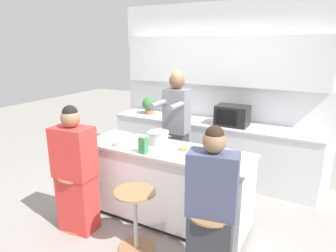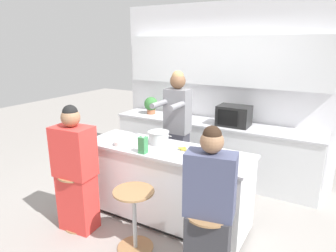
% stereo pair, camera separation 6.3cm
% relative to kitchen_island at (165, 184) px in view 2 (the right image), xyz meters
% --- Properties ---
extents(ground_plane, '(16.00, 16.00, 0.00)m').
position_rel_kitchen_island_xyz_m(ground_plane, '(0.00, 0.00, -0.47)').
color(ground_plane, gray).
extents(wall_back, '(3.50, 0.22, 2.70)m').
position_rel_kitchen_island_xyz_m(wall_back, '(0.00, 1.75, 1.08)').
color(wall_back, white).
rests_on(wall_back, ground_plane).
extents(back_counter, '(3.25, 0.61, 0.90)m').
position_rel_kitchen_island_xyz_m(back_counter, '(0.00, 1.46, -0.02)').
color(back_counter, silver).
rests_on(back_counter, ground_plane).
extents(kitchen_island, '(2.02, 0.66, 0.92)m').
position_rel_kitchen_island_xyz_m(kitchen_island, '(0.00, 0.00, 0.00)').
color(kitchen_island, black).
rests_on(kitchen_island, ground_plane).
extents(bar_stool_leftmost, '(0.42, 0.42, 0.67)m').
position_rel_kitchen_island_xyz_m(bar_stool_leftmost, '(-0.81, -0.61, -0.07)').
color(bar_stool_leftmost, '#997047').
rests_on(bar_stool_leftmost, ground_plane).
extents(bar_stool_center, '(0.42, 0.42, 0.67)m').
position_rel_kitchen_island_xyz_m(bar_stool_center, '(0.00, -0.63, -0.07)').
color(bar_stool_center, '#997047').
rests_on(bar_stool_center, ground_plane).
extents(bar_stool_rightmost, '(0.42, 0.42, 0.67)m').
position_rel_kitchen_island_xyz_m(bar_stool_rightmost, '(0.81, -0.62, -0.07)').
color(bar_stool_rightmost, '#997047').
rests_on(bar_stool_rightmost, ground_plane).
extents(person_cooking, '(0.33, 0.55, 1.75)m').
position_rel_kitchen_island_xyz_m(person_cooking, '(-0.19, 0.65, 0.43)').
color(person_cooking, '#383842').
rests_on(person_cooking, ground_plane).
extents(person_wrapped_blanket, '(0.46, 0.32, 1.47)m').
position_rel_kitchen_island_xyz_m(person_wrapped_blanket, '(-0.78, -0.65, 0.23)').
color(person_wrapped_blanket, red).
rests_on(person_wrapped_blanket, ground_plane).
extents(person_seated_near, '(0.45, 0.33, 1.46)m').
position_rel_kitchen_island_xyz_m(person_seated_near, '(0.82, -0.65, 0.20)').
color(person_seated_near, '#333338').
rests_on(person_seated_near, ground_plane).
extents(cooking_pot, '(0.34, 0.25, 0.15)m').
position_rel_kitchen_island_xyz_m(cooking_pot, '(-0.15, 0.10, 0.53)').
color(cooking_pot, '#B7BABC').
rests_on(cooking_pot, kitchen_island).
extents(fruit_bowl, '(0.18, 0.18, 0.06)m').
position_rel_kitchen_island_xyz_m(fruit_bowl, '(-0.50, -0.16, 0.48)').
color(fruit_bowl, white).
rests_on(fruit_bowl, kitchen_island).
extents(coffee_cup_near, '(0.11, 0.08, 0.09)m').
position_rel_kitchen_island_xyz_m(coffee_cup_near, '(0.55, 0.01, 0.50)').
color(coffee_cup_near, '#DB4C51').
rests_on(coffee_cup_near, kitchen_island).
extents(banana_bunch, '(0.13, 0.10, 0.04)m').
position_rel_kitchen_island_xyz_m(banana_bunch, '(0.21, 0.04, 0.47)').
color(banana_bunch, yellow).
rests_on(banana_bunch, kitchen_island).
extents(juice_carton, '(0.08, 0.08, 0.20)m').
position_rel_kitchen_island_xyz_m(juice_carton, '(-0.13, -0.25, 0.55)').
color(juice_carton, '#38844C').
rests_on(juice_carton, kitchen_island).
extents(microwave, '(0.47, 0.34, 0.30)m').
position_rel_kitchen_island_xyz_m(microwave, '(0.35, 1.42, 0.58)').
color(microwave, black).
rests_on(microwave, back_counter).
extents(potted_plant, '(0.24, 0.24, 0.29)m').
position_rel_kitchen_island_xyz_m(potted_plant, '(-1.14, 1.46, 0.59)').
color(potted_plant, '#A86042').
rests_on(potted_plant, back_counter).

